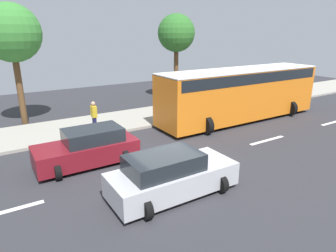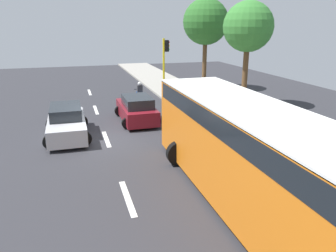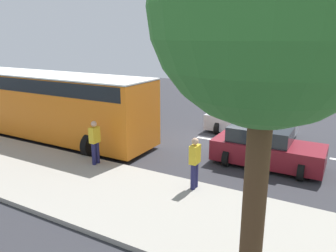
{
  "view_description": "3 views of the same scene",
  "coord_description": "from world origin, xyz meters",
  "views": [
    {
      "loc": [
        -9.36,
        5.81,
        5.32
      ],
      "look_at": [
        2.33,
        -1.46,
        0.91
      ],
      "focal_mm": 31.58,
      "sensor_mm": 36.0,
      "label": 1
    },
    {
      "loc": [
        -1.49,
        -15.64,
        5.49
      ],
      "look_at": [
        2.44,
        -2.48,
        1.2
      ],
      "focal_mm": 35.49,
      "sensor_mm": 36.0,
      "label": 2
    },
    {
      "loc": [
        14.38,
        5.22,
        4.88
      ],
      "look_at": [
        1.98,
        -1.77,
        0.98
      ],
      "focal_mm": 35.13,
      "sensor_mm": 36.0,
      "label": 3
    }
  ],
  "objects": [
    {
      "name": "lane_stripe_south",
      "position": [
        0.0,
        6.0,
        0.01
      ],
      "size": [
        0.2,
        2.4,
        0.01
      ],
      "primitive_type": "cube",
      "color": "white",
      "rests_on": "ground"
    },
    {
      "name": "street_tree_center",
      "position": [
        9.78,
        4.14,
        5.21
      ],
      "size": [
        3.23,
        3.23,
        6.87
      ],
      "color": "brown",
      "rests_on": "ground"
    },
    {
      "name": "street_tree_north",
      "position": [
        9.58,
        10.68,
        5.53
      ],
      "size": [
        3.72,
        3.72,
        7.43
      ],
      "color": "brown",
      "rests_on": "ground"
    },
    {
      "name": "sidewalk",
      "position": [
        7.0,
        0.0,
        0.07
      ],
      "size": [
        4.0,
        60.0,
        0.15
      ],
      "primitive_type": "cube",
      "color": "#9E998E",
      "rests_on": "ground"
    },
    {
      "name": "pedestrian_by_tree",
      "position": [
        5.5,
        1.19,
        1.06
      ],
      "size": [
        0.4,
        0.24,
        1.69
      ],
      "color": "#1E1E4C",
      "rests_on": "sidewalk"
    },
    {
      "name": "car_silver",
      "position": [
        -1.82,
        1.01,
        0.71
      ],
      "size": [
        2.19,
        4.4,
        1.52
      ],
      "color": "#B7B7BC",
      "rests_on": "ground"
    },
    {
      "name": "ground_plane",
      "position": [
        0.0,
        0.0,
        -0.05
      ],
      "size": [
        40.0,
        60.0,
        0.1
      ],
      "primitive_type": "cube",
      "color": "#2D2D33"
    },
    {
      "name": "lane_stripe_mid",
      "position": [
        0.0,
        0.0,
        0.01
      ],
      "size": [
        0.2,
        2.4,
        0.01
      ],
      "primitive_type": "cube",
      "color": "white",
      "rests_on": "ground"
    },
    {
      "name": "motorcycle",
      "position": [
        3.19,
        7.14,
        0.64
      ],
      "size": [
        0.6,
        1.3,
        1.53
      ],
      "color": "black",
      "rests_on": "ground"
    },
    {
      "name": "lane_stripe_north",
      "position": [
        0.0,
        -6.0,
        0.01
      ],
      "size": [
        0.2,
        2.4,
        0.01
      ],
      "primitive_type": "cube",
      "color": "white",
      "rests_on": "ground"
    },
    {
      "name": "car_maroon",
      "position": [
        2.07,
        2.62,
        0.71
      ],
      "size": [
        2.18,
        4.12,
        1.52
      ],
      "color": "maroon",
      "rests_on": "ground"
    },
    {
      "name": "traffic_light_corner",
      "position": [
        4.85,
        6.3,
        2.93
      ],
      "size": [
        0.49,
        0.24,
        4.5
      ],
      "color": "yellow",
      "rests_on": "ground"
    },
    {
      "name": "pedestrian_near_signal",
      "position": [
        5.45,
        -2.98,
        1.06
      ],
      "size": [
        0.4,
        0.24,
        1.69
      ],
      "color": "#1E1E4C",
      "rests_on": "sidewalk"
    },
    {
      "name": "city_bus",
      "position": [
        3.55,
        -7.48,
        1.85
      ],
      "size": [
        3.2,
        11.0,
        3.16
      ],
      "color": "orange",
      "rests_on": "ground"
    },
    {
      "name": "lane_stripe_far_south",
      "position": [
        0.0,
        12.0,
        0.01
      ],
      "size": [
        0.2,
        2.4,
        0.01
      ],
      "primitive_type": "cube",
      "color": "white",
      "rests_on": "ground"
    }
  ]
}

